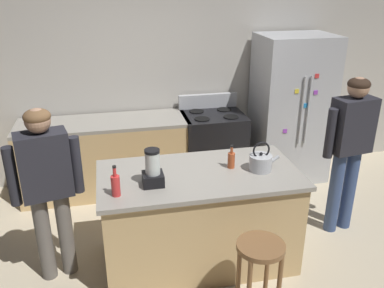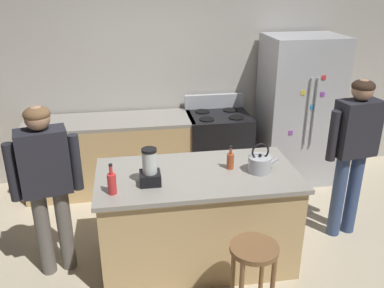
% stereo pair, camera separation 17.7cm
% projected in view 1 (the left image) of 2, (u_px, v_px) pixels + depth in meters
% --- Properties ---
extents(ground_plane, '(14.00, 14.00, 0.00)m').
position_uv_depth(ground_plane, '(199.00, 258.00, 3.90)').
color(ground_plane, beige).
extents(back_wall, '(8.00, 0.10, 2.70)m').
position_uv_depth(back_wall, '(165.00, 74.00, 5.14)').
color(back_wall, '#BCB7AD').
rests_on(back_wall, ground_plane).
extents(kitchen_island, '(1.75, 0.90, 0.91)m').
position_uv_depth(kitchen_island, '(199.00, 217.00, 3.72)').
color(kitchen_island, tan).
rests_on(kitchen_island, ground_plane).
extents(back_counter_run, '(2.00, 0.64, 0.91)m').
position_uv_depth(back_counter_run, '(106.00, 157.00, 4.97)').
color(back_counter_run, tan).
rests_on(back_counter_run, ground_plane).
extents(refrigerator, '(0.90, 0.73, 1.85)m').
position_uv_depth(refrigerator, '(291.00, 109.00, 5.19)').
color(refrigerator, '#B7BABF').
rests_on(refrigerator, ground_plane).
extents(stove_range, '(0.76, 0.65, 1.09)m').
position_uv_depth(stove_range, '(213.00, 148.00, 5.20)').
color(stove_range, black).
rests_on(stove_range, ground_plane).
extents(person_by_island_left, '(0.59, 0.31, 1.56)m').
position_uv_depth(person_by_island_left, '(47.00, 181.00, 3.35)').
color(person_by_island_left, '#66605B').
rests_on(person_by_island_left, ground_plane).
extents(person_by_sink_right, '(0.60, 0.28, 1.63)m').
position_uv_depth(person_by_sink_right, '(350.00, 142.00, 4.00)').
color(person_by_sink_right, '#384C7A').
rests_on(person_by_sink_right, ground_plane).
extents(bar_stool, '(0.36, 0.36, 0.69)m').
position_uv_depth(bar_stool, '(260.00, 262.00, 3.03)').
color(bar_stool, brown).
rests_on(bar_stool, ground_plane).
extents(blender_appliance, '(0.17, 0.17, 0.31)m').
position_uv_depth(blender_appliance, '(153.00, 170.00, 3.30)').
color(blender_appliance, black).
rests_on(blender_appliance, kitchen_island).
extents(bottle_cooking_sauce, '(0.06, 0.06, 0.22)m').
position_uv_depth(bottle_cooking_sauce, '(231.00, 160.00, 3.61)').
color(bottle_cooking_sauce, '#B24C26').
rests_on(bottle_cooking_sauce, kitchen_island).
extents(bottle_soda, '(0.07, 0.07, 0.26)m').
position_uv_depth(bottle_soda, '(116.00, 185.00, 3.15)').
color(bottle_soda, red).
rests_on(bottle_soda, kitchen_island).
extents(tea_kettle, '(0.28, 0.20, 0.27)m').
position_uv_depth(tea_kettle, '(261.00, 162.00, 3.57)').
color(tea_kettle, '#B7BABF').
rests_on(tea_kettle, kitchen_island).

